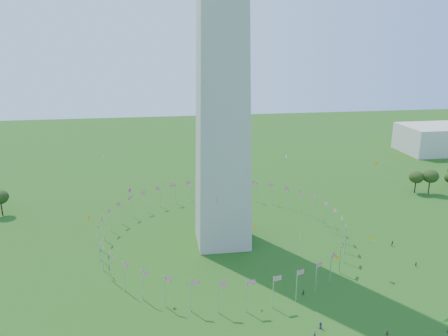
{
  "coord_description": "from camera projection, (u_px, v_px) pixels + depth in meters",
  "views": [
    {
      "loc": [
        -20.13,
        -82.56,
        65.96
      ],
      "look_at": [
        -1.77,
        35.0,
        30.43
      ],
      "focal_mm": 35.0,
      "sensor_mm": 36.0,
      "label": 1
    }
  ],
  "objects": [
    {
      "name": "flag_ring",
      "position": [
        222.0,
        229.0,
        146.05
      ],
      "size": [
        80.24,
        80.24,
        9.0
      ],
      "color": "silver",
      "rests_on": "ground"
    },
    {
      "name": "gov_building_east_a",
      "position": [
        444.0,
        139.0,
        261.91
      ],
      "size": [
        50.0,
        30.0,
        16.0
      ],
      "primitive_type": "cube",
      "color": "beige",
      "rests_on": "ground"
    },
    {
      "name": "kites_aloft",
      "position": [
        295.0,
        220.0,
        119.78
      ],
      "size": [
        101.51,
        62.79,
        34.76
      ],
      "color": "yellow",
      "rests_on": "ground"
    }
  ]
}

